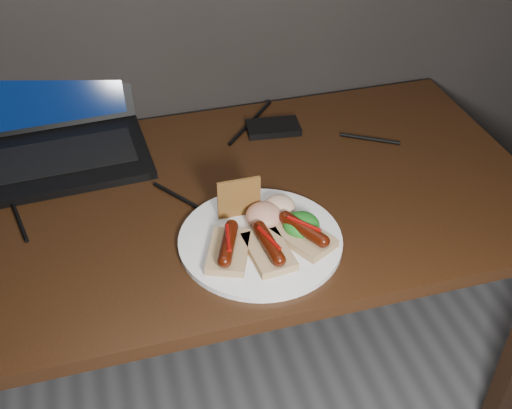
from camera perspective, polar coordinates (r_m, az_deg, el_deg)
name	(u,v)px	position (r m, az deg, el deg)	size (l,w,h in m)	color
desk	(207,231)	(1.38, -4.35, -2.38)	(1.40, 0.70, 0.75)	black
laptop	(52,129)	(1.51, -17.69, 6.37)	(0.41, 0.36, 0.25)	black
hard_drive	(273,128)	(1.54, 1.53, 6.85)	(0.13, 0.07, 0.02)	black
desk_cables	(202,165)	(1.42, -4.84, 3.50)	(0.88, 0.42, 0.01)	black
plate	(260,240)	(1.21, 0.39, -3.21)	(0.31, 0.31, 0.01)	white
bread_sausage_left	(228,248)	(1.17, -2.47, -3.87)	(0.11, 0.13, 0.04)	tan
bread_sausage_center	(269,248)	(1.16, 1.15, -3.88)	(0.08, 0.12, 0.04)	tan
bread_sausage_right	(304,234)	(1.20, 4.25, -2.61)	(0.12, 0.13, 0.04)	tan
crispbread	(239,198)	(1.24, -1.52, 0.60)	(0.09, 0.01, 0.09)	#9E6C2B
salad_greens	(301,225)	(1.21, 4.05, -1.82)	(0.07, 0.07, 0.04)	#115714
salsa_mound	(264,215)	(1.23, 0.75, -0.96)	(0.07, 0.07, 0.04)	#9F0F14
coleslaw_mound	(279,206)	(1.26, 2.05, -0.16)	(0.06, 0.06, 0.04)	silver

